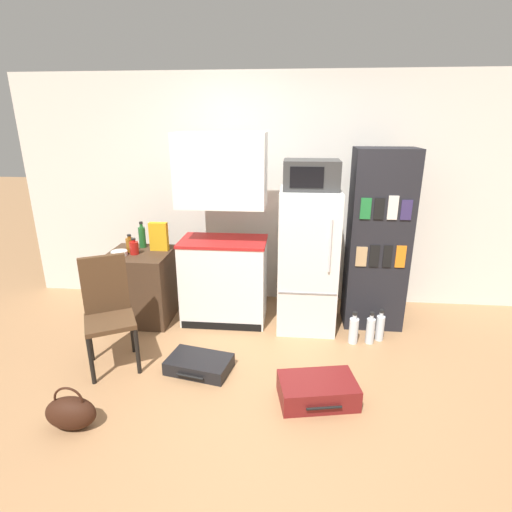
{
  "coord_description": "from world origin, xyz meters",
  "views": [
    {
      "loc": [
        0.15,
        -2.54,
        2.06
      ],
      "look_at": [
        -0.17,
        0.85,
        0.9
      ],
      "focal_mm": 28.0,
      "sensor_mm": 36.0,
      "label": 1
    }
  ],
  "objects_px": {
    "suitcase_large_flat": "(317,390)",
    "water_bottle_middle": "(380,327)",
    "side_table": "(142,286)",
    "cereal_box": "(159,237)",
    "microwave": "(311,175)",
    "handbag": "(71,413)",
    "refrigerator": "(307,260)",
    "kitchen_hutch": "(223,239)",
    "water_bottle_front": "(370,330)",
    "water_bottle_back": "(354,330)",
    "bottle_ketchup_red": "(134,247)",
    "chair": "(107,304)",
    "bookshelf": "(378,241)",
    "bottle_amber_beer": "(130,244)",
    "bowl": "(119,253)",
    "suitcase_small_flat": "(199,364)",
    "bottle_green_tall": "(142,237)"
  },
  "relations": [
    {
      "from": "suitcase_small_flat",
      "to": "bowl",
      "type": "bearing_deg",
      "value": 152.23
    },
    {
      "from": "bottle_amber_beer",
      "to": "water_bottle_back",
      "type": "relative_size",
      "value": 0.57
    },
    {
      "from": "refrigerator",
      "to": "bottle_green_tall",
      "type": "distance_m",
      "value": 1.79
    },
    {
      "from": "microwave",
      "to": "handbag",
      "type": "xyz_separation_m",
      "value": [
        -1.67,
        -1.68,
        -1.45
      ]
    },
    {
      "from": "bookshelf",
      "to": "bowl",
      "type": "distance_m",
      "value": 2.63
    },
    {
      "from": "side_table",
      "to": "cereal_box",
      "type": "bearing_deg",
      "value": 27.99
    },
    {
      "from": "refrigerator",
      "to": "water_bottle_middle",
      "type": "xyz_separation_m",
      "value": [
        0.72,
        -0.26,
        -0.58
      ]
    },
    {
      "from": "bottle_ketchup_red",
      "to": "handbag",
      "type": "height_order",
      "value": "bottle_ketchup_red"
    },
    {
      "from": "chair",
      "to": "handbag",
      "type": "distance_m",
      "value": 0.93
    },
    {
      "from": "microwave",
      "to": "bookshelf",
      "type": "relative_size",
      "value": 0.29
    },
    {
      "from": "refrigerator",
      "to": "suitcase_large_flat",
      "type": "xyz_separation_m",
      "value": [
        0.07,
        -1.23,
        -0.63
      ]
    },
    {
      "from": "side_table",
      "to": "microwave",
      "type": "bearing_deg",
      "value": 0.42
    },
    {
      "from": "bottle_amber_beer",
      "to": "bowl",
      "type": "bearing_deg",
      "value": -117.82
    },
    {
      "from": "refrigerator",
      "to": "cereal_box",
      "type": "xyz_separation_m",
      "value": [
        -1.56,
        0.09,
        0.18
      ]
    },
    {
      "from": "cereal_box",
      "to": "chair",
      "type": "relative_size",
      "value": 0.31
    },
    {
      "from": "bottle_ketchup_red",
      "to": "side_table",
      "type": "bearing_deg",
      "value": 66.75
    },
    {
      "from": "bookshelf",
      "to": "chair",
      "type": "relative_size",
      "value": 1.87
    },
    {
      "from": "side_table",
      "to": "bottle_amber_beer",
      "type": "distance_m",
      "value": 0.46
    },
    {
      "from": "side_table",
      "to": "bottle_amber_beer",
      "type": "xyz_separation_m",
      "value": [
        -0.1,
        0.02,
        0.45
      ]
    },
    {
      "from": "bottle_ketchup_red",
      "to": "water_bottle_middle",
      "type": "bearing_deg",
      "value": -4.53
    },
    {
      "from": "bottle_amber_beer",
      "to": "suitcase_large_flat",
      "type": "distance_m",
      "value": 2.4
    },
    {
      "from": "water_bottle_middle",
      "to": "suitcase_small_flat",
      "type": "bearing_deg",
      "value": -158.04
    },
    {
      "from": "cereal_box",
      "to": "water_bottle_back",
      "type": "relative_size",
      "value": 0.92
    },
    {
      "from": "bookshelf",
      "to": "bottle_green_tall",
      "type": "relative_size",
      "value": 6.36
    },
    {
      "from": "kitchen_hutch",
      "to": "bottle_amber_beer",
      "type": "relative_size",
      "value": 10.48
    },
    {
      "from": "bottle_amber_beer",
      "to": "bowl",
      "type": "xyz_separation_m",
      "value": [
        -0.07,
        -0.13,
        -0.06
      ]
    },
    {
      "from": "bookshelf",
      "to": "water_bottle_front",
      "type": "height_order",
      "value": "bookshelf"
    },
    {
      "from": "suitcase_large_flat",
      "to": "handbag",
      "type": "bearing_deg",
      "value": -176.37
    },
    {
      "from": "kitchen_hutch",
      "to": "suitcase_small_flat",
      "type": "distance_m",
      "value": 1.29
    },
    {
      "from": "kitchen_hutch",
      "to": "water_bottle_front",
      "type": "bearing_deg",
      "value": -14.02
    },
    {
      "from": "side_table",
      "to": "water_bottle_back",
      "type": "relative_size",
      "value": 2.29
    },
    {
      "from": "refrigerator",
      "to": "handbag",
      "type": "height_order",
      "value": "refrigerator"
    },
    {
      "from": "bottle_amber_beer",
      "to": "water_bottle_back",
      "type": "distance_m",
      "value": 2.43
    },
    {
      "from": "cereal_box",
      "to": "chair",
      "type": "height_order",
      "value": "cereal_box"
    },
    {
      "from": "bottle_green_tall",
      "to": "cereal_box",
      "type": "xyz_separation_m",
      "value": [
        0.21,
        -0.08,
        0.03
      ]
    },
    {
      "from": "side_table",
      "to": "refrigerator",
      "type": "relative_size",
      "value": 0.52
    },
    {
      "from": "bottle_ketchup_red",
      "to": "chair",
      "type": "height_order",
      "value": "chair"
    },
    {
      "from": "bottle_green_tall",
      "to": "bottle_amber_beer",
      "type": "height_order",
      "value": "bottle_green_tall"
    },
    {
      "from": "suitcase_large_flat",
      "to": "water_bottle_middle",
      "type": "relative_size",
      "value": 1.98
    },
    {
      "from": "side_table",
      "to": "microwave",
      "type": "height_order",
      "value": "microwave"
    },
    {
      "from": "bottle_amber_beer",
      "to": "water_bottle_back",
      "type": "bearing_deg",
      "value": -8.67
    },
    {
      "from": "suitcase_large_flat",
      "to": "water_bottle_back",
      "type": "bearing_deg",
      "value": 55.35
    },
    {
      "from": "bottle_green_tall",
      "to": "water_bottle_front",
      "type": "distance_m",
      "value": 2.55
    },
    {
      "from": "bookshelf",
      "to": "bowl",
      "type": "xyz_separation_m",
      "value": [
        -2.62,
        -0.22,
        -0.14
      ]
    },
    {
      "from": "refrigerator",
      "to": "bookshelf",
      "type": "distance_m",
      "value": 0.73
    },
    {
      "from": "bookshelf",
      "to": "chair",
      "type": "height_order",
      "value": "bookshelf"
    },
    {
      "from": "side_table",
      "to": "water_bottle_back",
      "type": "xyz_separation_m",
      "value": [
        2.21,
        -0.33,
        -0.24
      ]
    },
    {
      "from": "cereal_box",
      "to": "water_bottle_middle",
      "type": "height_order",
      "value": "cereal_box"
    },
    {
      "from": "kitchen_hutch",
      "to": "water_bottle_front",
      "type": "relative_size",
      "value": 5.98
    },
    {
      "from": "side_table",
      "to": "refrigerator",
      "type": "distance_m",
      "value": 1.79
    }
  ]
}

